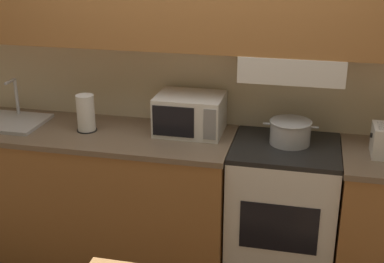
{
  "coord_description": "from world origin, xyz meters",
  "views": [
    {
      "loc": [
        0.71,
        -3.44,
        2.2
      ],
      "look_at": [
        0.05,
        -0.57,
        1.08
      ],
      "focal_mm": 50.0,
      "sensor_mm": 36.0,
      "label": 1
    }
  ],
  "objects_px": {
    "paper_towel_roll": "(86,113)",
    "stove_range": "(282,211)",
    "cooking_pot": "(290,131)",
    "microwave": "(190,114)",
    "sink_basin": "(8,121)"
  },
  "relations": [
    {
      "from": "cooking_pot",
      "to": "microwave",
      "type": "xyz_separation_m",
      "value": [
        -0.66,
        0.06,
        0.05
      ]
    },
    {
      "from": "stove_range",
      "to": "paper_towel_roll",
      "type": "height_order",
      "value": "paper_towel_roll"
    },
    {
      "from": "sink_basin",
      "to": "cooking_pot",
      "type": "bearing_deg",
      "value": 1.96
    },
    {
      "from": "sink_basin",
      "to": "paper_towel_roll",
      "type": "xyz_separation_m",
      "value": [
        0.59,
        -0.01,
        0.1
      ]
    },
    {
      "from": "cooking_pot",
      "to": "microwave",
      "type": "distance_m",
      "value": 0.66
    },
    {
      "from": "cooking_pot",
      "to": "paper_towel_roll",
      "type": "distance_m",
      "value": 1.34
    },
    {
      "from": "microwave",
      "to": "sink_basin",
      "type": "bearing_deg",
      "value": -174.54
    },
    {
      "from": "cooking_pot",
      "to": "paper_towel_roll",
      "type": "bearing_deg",
      "value": -176.94
    },
    {
      "from": "cooking_pot",
      "to": "paper_towel_roll",
      "type": "xyz_separation_m",
      "value": [
        -1.34,
        -0.07,
        0.04
      ]
    },
    {
      "from": "sink_basin",
      "to": "paper_towel_roll",
      "type": "height_order",
      "value": "sink_basin"
    },
    {
      "from": "stove_range",
      "to": "sink_basin",
      "type": "xyz_separation_m",
      "value": [
        -1.91,
        -0.02,
        0.48
      ]
    },
    {
      "from": "paper_towel_roll",
      "to": "stove_range",
      "type": "bearing_deg",
      "value": 1.03
    },
    {
      "from": "cooking_pot",
      "to": "paper_towel_roll",
      "type": "relative_size",
      "value": 1.39
    },
    {
      "from": "cooking_pot",
      "to": "microwave",
      "type": "relative_size",
      "value": 0.79
    },
    {
      "from": "sink_basin",
      "to": "paper_towel_roll",
      "type": "relative_size",
      "value": 2.04
    }
  ]
}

